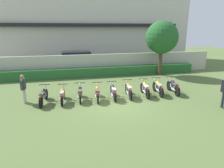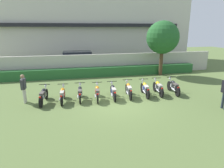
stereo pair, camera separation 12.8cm
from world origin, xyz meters
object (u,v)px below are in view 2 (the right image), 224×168
Objects in this scene: motorcycle_in_row_0 at (43,95)px; inspector_person at (24,86)px; motorcycle_in_row_1 at (63,94)px; motorcycle_in_row_4 at (113,91)px; motorcycle_in_row_7 at (158,87)px; motorcycle_in_row_5 at (129,90)px; motorcycle_in_row_3 at (97,92)px; motorcycle_in_row_2 at (80,93)px; motorcycle_in_row_8 at (173,86)px; motorcycle_in_row_6 at (145,89)px; parked_car at (79,61)px; tree_near_inspector at (163,38)px.

inspector_person is (-1.04, 0.32, 0.51)m from motorcycle_in_row_0.
motorcycle_in_row_4 is at bearing -85.92° from motorcycle_in_row_1.
motorcycle_in_row_7 is (5.89, 0.09, 0.01)m from motorcycle_in_row_1.
motorcycle_in_row_0 is 1.07× the size of motorcycle_in_row_4.
motorcycle_in_row_3 is at bearing 100.29° from motorcycle_in_row_5.
motorcycle_in_row_2 is 2.94m from motorcycle_in_row_5.
motorcycle_in_row_6 is at bearing 96.17° from motorcycle_in_row_8.
tree_near_inspector is at bearing -26.36° from parked_car.
motorcycle_in_row_4 is 0.95× the size of motorcycle_in_row_5.
parked_car is 10.23m from motorcycle_in_row_8.
motorcycle_in_row_3 is at bearing 96.90° from motorcycle_in_row_8.
motorcycle_in_row_8 reaches higher than motorcycle_in_row_1.
tree_near_inspector is 6.25m from motorcycle_in_row_7.
motorcycle_in_row_6 is at bearing -66.72° from parked_car.
inspector_person is at bearing 93.81° from motorcycle_in_row_6.
inspector_person is at bearing 79.82° from motorcycle_in_row_0.
motorcycle_in_row_4 is 1.00m from motorcycle_in_row_5.
motorcycle_in_row_0 is 6.94m from motorcycle_in_row_7.
motorcycle_in_row_0 is at bearing -152.26° from tree_near_inspector.
motorcycle_in_row_3 is (1.98, -0.06, 0.00)m from motorcycle_in_row_1.
inspector_person is at bearing 89.66° from motorcycle_in_row_2.
motorcycle_in_row_4 is at bearing 98.14° from motorcycle_in_row_6.
motorcycle_in_row_7 is at bearing 93.15° from motorcycle_in_row_8.
parked_car is 2.51× the size of motorcycle_in_row_4.
motorcycle_in_row_6 reaches higher than motorcycle_in_row_0.
motorcycle_in_row_1 is 0.97× the size of motorcycle_in_row_8.
tree_near_inspector reaches higher than motorcycle_in_row_8.
motorcycle_in_row_6 is (4.98, 0.03, 0.01)m from motorcycle_in_row_1.
parked_car is 9.02m from motorcycle_in_row_0.
parked_car is at bearing -5.01° from motorcycle_in_row_1.
parked_car is 2.42× the size of motorcycle_in_row_6.
motorcycle_in_row_5 is (2.44, -8.63, -0.49)m from parked_car.
motorcycle_in_row_5 reaches higher than motorcycle_in_row_4.
motorcycle_in_row_6 is at bearing 100.06° from motorcycle_in_row_7.
motorcycle_in_row_0 is at bearing 97.02° from motorcycle_in_row_5.
motorcycle_in_row_6 reaches higher than motorcycle_in_row_1.
motorcycle_in_row_6 is 1.16× the size of inspector_person.
motorcycle_in_row_8 is (-1.51, -5.00, -2.83)m from tree_near_inspector.
motorcycle_in_row_4 is at bearing -4.48° from inspector_person.
inspector_person is at bearing 84.89° from motorcycle_in_row_1.
parked_car is 8.83m from motorcycle_in_row_1.
inspector_person is (-7.07, 0.34, 0.51)m from motorcycle_in_row_6.
motorcycle_in_row_5 reaches higher than motorcycle_in_row_3.
motorcycle_in_row_1 is (-1.49, -8.69, -0.50)m from parked_car.
inspector_person reaches higher than motorcycle_in_row_6.
motorcycle_in_row_8 is (4.96, 0.10, 0.02)m from motorcycle_in_row_3.
motorcycle_in_row_4 is at bearing 102.07° from motorcycle_in_row_5.
motorcycle_in_row_0 is 1.04× the size of motorcycle_in_row_6.
parked_car is 2.40× the size of motorcycle_in_row_8.
motorcycle_in_row_2 is (0.99, 0.09, -0.00)m from motorcycle_in_row_1.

